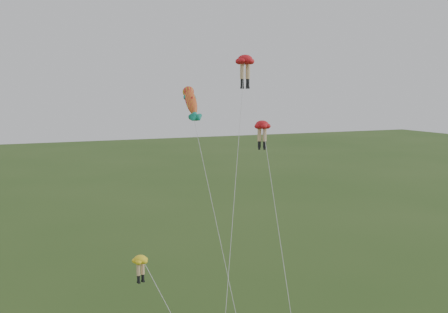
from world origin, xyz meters
name	(u,v)px	position (x,y,z in m)	size (l,w,h in m)	color
legs_kite_red_high	(245,65)	(5.81, 12.58, 19.45)	(9.03, 14.88, 20.31)	red
legs_kite_red_mid	(263,131)	(4.51, 6.61, 14.19)	(2.93, 10.10, 14.99)	red
legs_kite_yellow	(143,267)	(-6.24, 0.74, 7.05)	(4.04, 3.58, 7.73)	yellow
fish_kite	(191,102)	(-0.68, 8.06, 16.39)	(1.30, 10.10, 17.82)	orange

